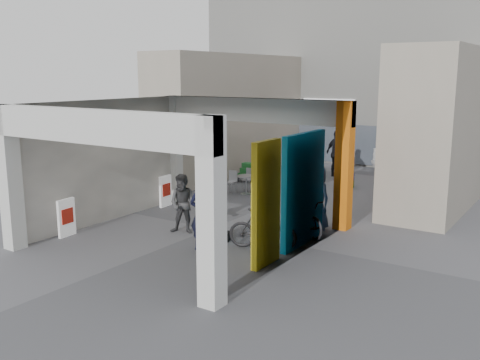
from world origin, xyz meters
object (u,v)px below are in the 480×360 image
Objects in this scene: bicycle_rear at (263,229)px; white_van at (422,158)px; border_collie at (224,232)px; man_with_dog at (202,215)px; produce_stand at (252,175)px; man_back_turned at (183,204)px; cafe_set at (248,185)px; man_crates at (337,153)px; bicycle_front at (302,216)px; man_elderly at (317,198)px.

white_van is (0.49, 12.21, 0.19)m from bicycle_rear.
man_with_dog reaches higher than border_collie.
man_back_turned is at bearing -54.03° from produce_stand.
man_with_dog reaches higher than produce_stand.
cafe_set is 5.31m from man_back_turned.
white_van is at bearing 58.42° from border_collie.
man_crates reaches higher than produce_stand.
white_van is (2.79, 2.51, -0.29)m from man_crates.
bicycle_front is at bearing 26.24° from border_collie.
man_back_turned is 9.72m from man_crates.
produce_stand is 0.56× the size of man_crates.
border_collie is at bearing -63.25° from cafe_set.
man_with_dog is 0.95× the size of bicycle_front.
man_back_turned is 3.16m from bicycle_front.
man_elderly reaches higher than white_van.
border_collie is 2.80m from man_elderly.
bicycle_front is at bearing -28.56° from produce_stand.
man_with_dog is at bearing -115.62° from border_collie.
white_van is (2.95, 12.22, -0.11)m from man_back_turned.
white_van is at bearing 107.42° from man_elderly.
man_crates reaches higher than man_elderly.
bicycle_rear is at bearing -80.80° from man_elderly.
man_back_turned is 0.39× the size of white_van.
man_with_dog is at bearing 179.08° from bicycle_front.
border_collie is 0.34× the size of man_elderly.
cafe_set is 5.75m from border_collie.
border_collie is 0.34× the size of man_with_dog.
bicycle_rear reaches higher than bicycle_front.
produce_stand is 1.84× the size of border_collie.
man_with_dog is 0.90× the size of man_crates.
bicycle_front is (2.68, 1.64, -0.31)m from man_back_turned.
man_back_turned is (-1.29, 0.85, -0.08)m from man_with_dog.
produce_stand is 0.59× the size of bicycle_front.
man_back_turned is 2.47m from bicycle_rear.
man_elderly is at bearing -24.06° from produce_stand.
produce_stand is (-0.90, 1.69, 0.00)m from cafe_set.
man_elderly is 0.96× the size of bicycle_front.
cafe_set is at bearing -43.63° from produce_stand.
man_elderly reaches higher than produce_stand.
man_with_dog reaches higher than cafe_set.
man_back_turned reaches higher than white_van.
border_collie is at bearing -21.06° from man_back_turned.
bicycle_front is at bearing -41.42° from cafe_set.
man_back_turned is 0.82× the size of man_crates.
white_van is (4.22, 7.09, 0.41)m from cafe_set.
white_van reaches higher than border_collie.
white_van reaches higher than bicycle_rear.
white_van reaches higher than bicycle_front.
cafe_set is 6.53m from man_with_dog.
man_crates is at bearing -5.35° from bicycle_rear.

